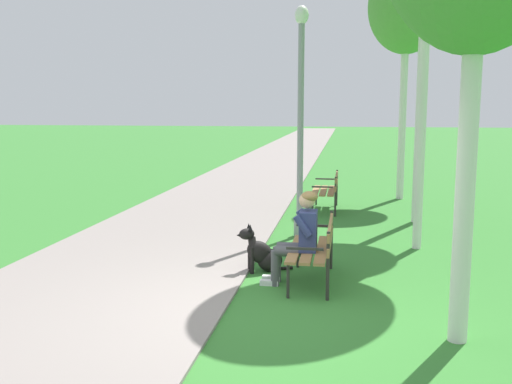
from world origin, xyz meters
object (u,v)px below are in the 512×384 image
(park_bench_near, at_px, (316,245))
(dog_black, at_px, (263,254))
(person_seated_on_near_bench, at_px, (300,234))
(lamp_post_near, at_px, (301,120))
(park_bench_mid, at_px, (328,188))
(birch_tree_fourth, at_px, (407,8))

(park_bench_near, height_order, dog_black, park_bench_near)
(person_seated_on_near_bench, xyz_separation_m, lamp_post_near, (-0.24, 2.86, 1.41))
(park_bench_near, relative_size, park_bench_mid, 1.00)
(lamp_post_near, bearing_deg, park_bench_near, -80.64)
(park_bench_near, xyz_separation_m, dog_black, (-0.77, 0.39, -0.25))
(person_seated_on_near_bench, distance_m, lamp_post_near, 3.20)
(park_bench_mid, bearing_deg, birch_tree_fourth, 48.56)
(dog_black, relative_size, birch_tree_fourth, 0.13)
(lamp_post_near, height_order, birch_tree_fourth, birch_tree_fourth)
(dog_black, bearing_deg, lamp_post_near, 82.26)
(park_bench_near, bearing_deg, lamp_post_near, 99.36)
(dog_black, bearing_deg, person_seated_on_near_bench, -42.45)
(park_bench_near, height_order, birch_tree_fourth, birch_tree_fourth)
(person_seated_on_near_bench, height_order, dog_black, person_seated_on_near_bench)
(park_bench_mid, xyz_separation_m, person_seated_on_near_bench, (-0.17, -5.53, 0.17))
(park_bench_mid, distance_m, person_seated_on_near_bench, 5.53)
(park_bench_mid, distance_m, birch_tree_fourth, 4.93)
(person_seated_on_near_bench, distance_m, birch_tree_fourth, 8.72)
(person_seated_on_near_bench, bearing_deg, lamp_post_near, 94.88)
(person_seated_on_near_bench, xyz_separation_m, dog_black, (-0.56, 0.52, -0.42))
(birch_tree_fourth, bearing_deg, park_bench_near, -103.02)
(park_bench_near, bearing_deg, dog_black, 152.99)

